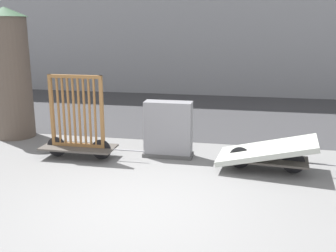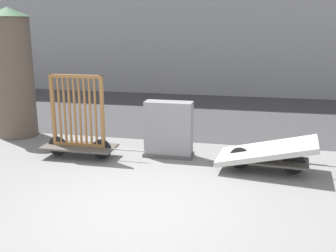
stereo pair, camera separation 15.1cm
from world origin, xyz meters
name	(u,v)px [view 2 (the right image)]	position (x,y,z in m)	size (l,w,h in m)	color
ground_plane	(140,207)	(0.00, 0.00, 0.00)	(60.00, 60.00, 0.00)	slate
road_strip	(201,113)	(0.00, 7.33, 0.00)	(56.00, 7.06, 0.01)	#38383A
bike_cart_with_bedframe	(79,131)	(-2.01, 2.12, 0.60)	(2.32, 0.71, 1.84)	#4C4742
bike_cart_with_mattress	(267,153)	(2.02, 2.11, 0.39)	(2.51, 1.23, 0.72)	#4C4742
utility_cabinet	(169,131)	(-0.10, 2.62, 0.58)	(1.10, 0.44, 1.25)	#4C4C4C
advertising_column	(13,72)	(-4.40, 3.45, 1.68)	(1.13, 1.13, 3.31)	brown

